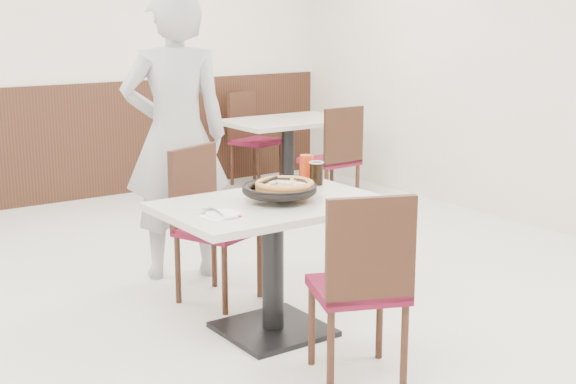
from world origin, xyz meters
TOP-DOWN VIEW (x-y plane):
  - floor at (0.00, 0.00)m, footprint 7.00×7.00m
  - wall_back at (0.00, 3.50)m, footprint 6.00×0.04m
  - wainscot_back at (0.00, 3.48)m, footprint 5.90×0.03m
  - main_table at (-0.08, -0.29)m, footprint 1.21×0.81m
  - chair_near at (-0.06, -0.98)m, footprint 0.55×0.55m
  - chair_far at (-0.06, 0.33)m, footprint 0.55×0.55m
  - trivet at (0.01, -0.29)m, footprint 0.12×0.12m
  - pizza_pan at (-0.04, -0.29)m, footprint 0.36×0.36m
  - pizza at (0.03, -0.25)m, footprint 0.33×0.33m
  - pizza_server at (-0.03, -0.31)m, footprint 0.09×0.11m
  - napkin at (-0.48, -0.40)m, footprint 0.16×0.16m
  - side_plate at (-0.45, -0.40)m, footprint 0.17×0.17m
  - fork at (-0.47, -0.38)m, footprint 0.05×0.16m
  - cola_glass at (0.38, -0.07)m, footprint 0.08×0.08m
  - red_cup at (0.40, 0.05)m, footprint 0.09×0.09m
  - diner_person at (-0.04, 0.91)m, footprint 0.81×0.67m
  - bg_table_right at (1.94, 2.46)m, footprint 1.30×0.96m
  - bg_chair_right_near at (1.91, 1.77)m, footprint 0.43×0.43m
  - bg_chair_right_far at (1.98, 3.08)m, footprint 0.53×0.53m

SIDE VIEW (x-z plane):
  - floor at x=0.00m, z-range 0.00..0.00m
  - main_table at x=-0.08m, z-range 0.00..0.75m
  - bg_table_right at x=1.94m, z-range 0.00..0.75m
  - chair_near at x=-0.06m, z-range 0.00..0.95m
  - chair_far at x=-0.06m, z-range 0.00..0.95m
  - bg_chair_right_near at x=1.91m, z-range 0.00..0.95m
  - bg_chair_right_far at x=1.98m, z-range 0.00..0.95m
  - wainscot_back at x=0.00m, z-range 0.00..1.10m
  - napkin at x=-0.48m, z-range 0.75..0.75m
  - side_plate at x=-0.45m, z-range 0.75..0.77m
  - trivet at x=0.01m, z-range 0.75..0.79m
  - fork at x=-0.47m, z-range 0.77..0.77m
  - pizza_pan at x=-0.04m, z-range 0.79..0.80m
  - pizza at x=0.03m, z-range 0.80..0.82m
  - cola_glass at x=0.38m, z-range 0.75..0.88m
  - red_cup at x=0.40m, z-range 0.75..0.91m
  - pizza_server at x=-0.03m, z-range 0.84..0.84m
  - diner_person at x=-0.04m, z-range 0.00..1.92m
  - wall_back at x=0.00m, z-range 0.00..2.80m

